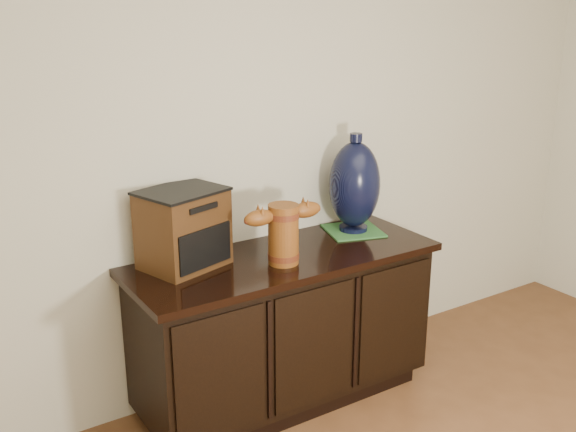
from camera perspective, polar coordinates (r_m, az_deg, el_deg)
sideboard at (r=3.25m, az=-0.34°, el=-9.41°), size 1.46×0.56×0.75m
terracotta_vessel at (r=2.95m, az=-0.40°, el=-1.24°), size 0.38×0.15×0.27m
tv_radio at (r=2.95m, az=-8.86°, el=-1.05°), size 0.41×0.37×0.35m
green_mat at (r=3.43m, az=5.54°, el=-1.23°), size 0.33×0.33×0.01m
lamp_base at (r=3.36m, az=5.66°, el=2.63°), size 0.32×0.32×0.49m
spray_can at (r=3.00m, az=-5.92°, el=-2.20°), size 0.07×0.07×0.19m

